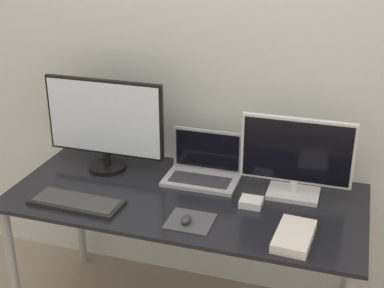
# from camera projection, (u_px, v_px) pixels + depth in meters

# --- Properties ---
(wall_back) EXTENTS (7.00, 0.05, 2.50)m
(wall_back) POSITION_uv_depth(u_px,v_px,m) (213.00, 57.00, 2.54)
(wall_back) COLOR silver
(wall_back) RESTS_ON ground_plane
(desk) EXTENTS (1.57, 0.72, 0.72)m
(desk) POSITION_uv_depth(u_px,v_px,m) (186.00, 212.00, 2.41)
(desk) COLOR black
(desk) RESTS_ON ground_plane
(monitor_left) EXTENTS (0.59, 0.19, 0.45)m
(monitor_left) POSITION_uv_depth(u_px,v_px,m) (105.00, 123.00, 2.54)
(monitor_left) COLOR black
(monitor_left) RESTS_ON desk
(monitor_right) EXTENTS (0.48, 0.16, 0.36)m
(monitor_right) POSITION_uv_depth(u_px,v_px,m) (296.00, 157.00, 2.31)
(monitor_right) COLOR silver
(monitor_right) RESTS_ON desk
(laptop) EXTENTS (0.34, 0.22, 0.22)m
(laptop) POSITION_uv_depth(u_px,v_px,m) (204.00, 168.00, 2.51)
(laptop) COLOR #ADADB2
(laptop) RESTS_ON desk
(keyboard) EXTENTS (0.41, 0.17, 0.02)m
(keyboard) POSITION_uv_depth(u_px,v_px,m) (77.00, 202.00, 2.31)
(keyboard) COLOR black
(keyboard) RESTS_ON desk
(mousepad) EXTENTS (0.19, 0.17, 0.00)m
(mousepad) POSITION_uv_depth(u_px,v_px,m) (190.00, 221.00, 2.17)
(mousepad) COLOR #47474C
(mousepad) RESTS_ON desk
(mouse) EXTENTS (0.04, 0.06, 0.03)m
(mouse) POSITION_uv_depth(u_px,v_px,m) (186.00, 220.00, 2.15)
(mouse) COLOR #333333
(mouse) RESTS_ON mousepad
(book) EXTENTS (0.15, 0.25, 0.04)m
(book) POSITION_uv_depth(u_px,v_px,m) (294.00, 236.00, 2.04)
(book) COLOR silver
(book) RESTS_ON desk
(power_brick) EXTENTS (0.10, 0.08, 0.03)m
(power_brick) POSITION_uv_depth(u_px,v_px,m) (251.00, 202.00, 2.29)
(power_brick) COLOR white
(power_brick) RESTS_ON desk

